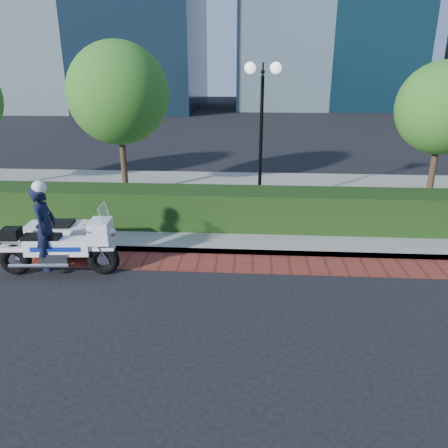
# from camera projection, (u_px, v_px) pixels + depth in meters

# --- Properties ---
(ground) EXTENTS (120.00, 120.00, 0.00)m
(ground) POSITION_uv_depth(u_px,v_px,m) (210.00, 295.00, 8.58)
(ground) COLOR black
(ground) RESTS_ON ground
(brick_strip) EXTENTS (60.00, 1.00, 0.01)m
(brick_strip) POSITION_uv_depth(u_px,v_px,m) (216.00, 263.00, 9.98)
(brick_strip) COLOR maroon
(brick_strip) RESTS_ON ground
(sidewalk) EXTENTS (60.00, 8.00, 0.15)m
(sidewalk) POSITION_uv_depth(u_px,v_px,m) (228.00, 202.00, 14.18)
(sidewalk) COLOR gray
(sidewalk) RESTS_ON ground
(hedge_main) EXTENTS (18.00, 1.20, 1.00)m
(hedge_main) POSITION_uv_depth(u_px,v_px,m) (223.00, 208.00, 11.73)
(hedge_main) COLOR black
(hedge_main) RESTS_ON sidewalk
(lamppost) EXTENTS (1.02, 0.70, 4.21)m
(lamppost) POSITION_uv_depth(u_px,v_px,m) (262.00, 114.00, 12.39)
(lamppost) COLOR black
(lamppost) RESTS_ON sidewalk
(tree_b) EXTENTS (3.20, 3.20, 4.89)m
(tree_b) POSITION_uv_depth(u_px,v_px,m) (118.00, 94.00, 13.73)
(tree_b) COLOR #332319
(tree_b) RESTS_ON sidewalk
(tree_c) EXTENTS (2.80, 2.80, 4.30)m
(tree_c) POSITION_uv_depth(u_px,v_px,m) (443.00, 108.00, 13.22)
(tree_c) COLOR #332319
(tree_c) RESTS_ON sidewalk
(police_motorcycle) EXTENTS (2.58, 1.83, 2.09)m
(police_motorcycle) POSITION_uv_depth(u_px,v_px,m) (58.00, 237.00, 9.56)
(police_motorcycle) COLOR black
(police_motorcycle) RESTS_ON ground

